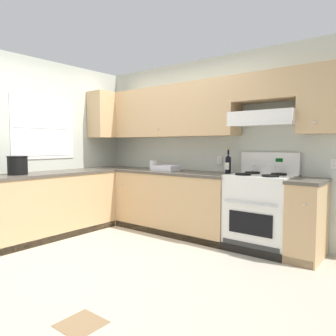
% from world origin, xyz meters
% --- Properties ---
extents(ground_plane, '(7.04, 7.04, 0.00)m').
position_xyz_m(ground_plane, '(0.00, 0.00, 0.00)').
color(ground_plane, '#B2AA99').
extents(floor_accent_tile, '(0.30, 0.30, 0.01)m').
position_xyz_m(floor_accent_tile, '(0.97, -1.15, 0.00)').
color(floor_accent_tile, olive).
rests_on(floor_accent_tile, ground_plane).
extents(wall_back, '(4.68, 0.57, 2.55)m').
position_xyz_m(wall_back, '(0.39, 1.53, 1.48)').
color(wall_back, beige).
rests_on(wall_back, ground_plane).
extents(wall_left, '(0.47, 4.00, 2.55)m').
position_xyz_m(wall_left, '(-1.59, 0.23, 1.34)').
color(wall_left, beige).
rests_on(wall_left, ground_plane).
extents(counter_back_run, '(3.60, 0.65, 0.91)m').
position_xyz_m(counter_back_run, '(-0.03, 1.24, 0.45)').
color(counter_back_run, tan).
rests_on(counter_back_run, ground_plane).
extents(counter_left_run, '(0.63, 1.91, 0.91)m').
position_xyz_m(counter_left_run, '(-1.24, -0.00, 0.45)').
color(counter_left_run, tan).
rests_on(counter_left_run, ground_plane).
extents(stove, '(0.76, 0.62, 1.20)m').
position_xyz_m(stove, '(1.33, 1.25, 0.48)').
color(stove, white).
rests_on(stove, ground_plane).
extents(wine_bottle, '(0.08, 0.08, 0.34)m').
position_xyz_m(wine_bottle, '(0.83, 1.35, 1.05)').
color(wine_bottle, black).
rests_on(wine_bottle, counter_back_run).
extents(bowl, '(0.38, 0.25, 0.08)m').
position_xyz_m(bowl, '(-0.14, 1.22, 0.94)').
color(bowl, silver).
rests_on(bowl, counter_back_run).
extents(bucket, '(0.26, 0.26, 0.24)m').
position_xyz_m(bucket, '(-1.24, -0.47, 1.04)').
color(bucket, black).
rests_on(bucket, counter_left_run).
extents(paper_towel_roll, '(0.13, 0.13, 0.14)m').
position_xyz_m(paper_towel_roll, '(-0.48, 1.35, 0.98)').
color(paper_towel_roll, white).
rests_on(paper_towel_roll, counter_back_run).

